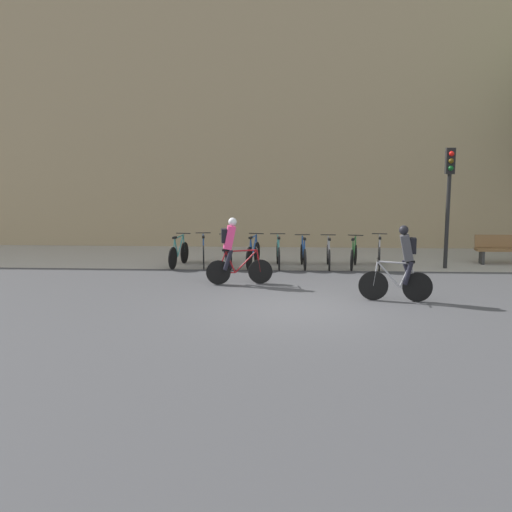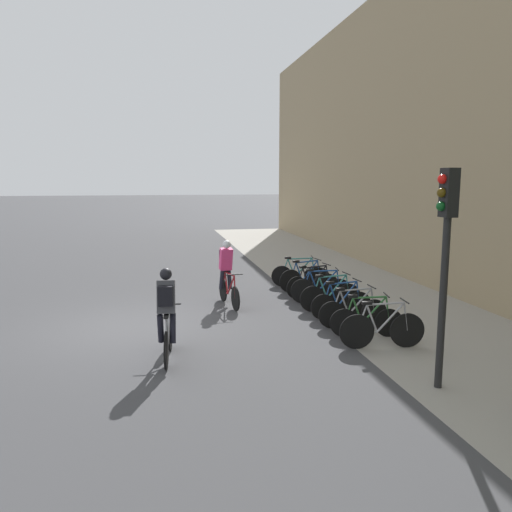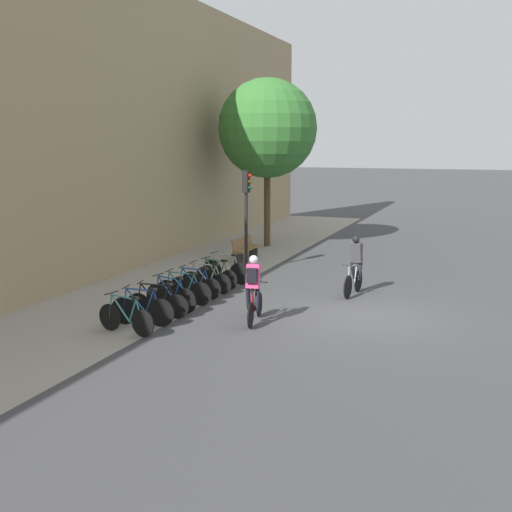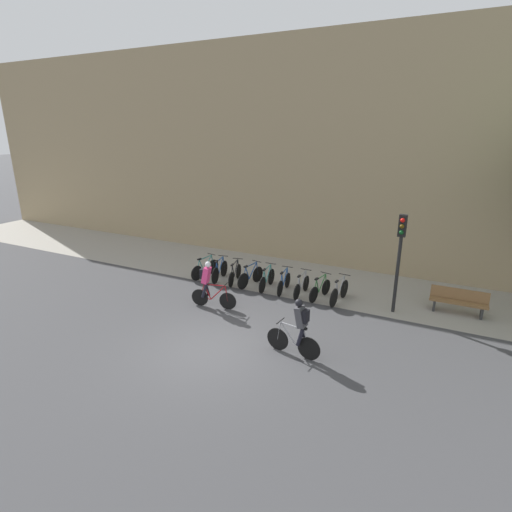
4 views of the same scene
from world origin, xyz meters
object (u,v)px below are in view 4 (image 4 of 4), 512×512
at_px(traffic_light_pole, 400,246).
at_px(parked_bike_8, 339,292).
at_px(parked_bike_7, 320,289).
at_px(bench, 459,301).
at_px(parked_bike_4, 267,279).
at_px(cyclist_grey, 299,327).
at_px(parked_bike_2, 235,274).
at_px(parked_bike_5, 284,283).
at_px(cyclist_pink, 208,283).
at_px(parked_bike_6, 302,286).
at_px(parked_bike_1, 220,271).
at_px(parked_bike_0, 205,269).
at_px(parked_bike_3, 251,276).

bearing_deg(traffic_light_pole, parked_bike_8, -178.54).
distance_m(parked_bike_7, bench, 4.89).
bearing_deg(parked_bike_4, cyclist_grey, -55.09).
xyz_separation_m(parked_bike_2, traffic_light_pole, (6.50, 0.05, 2.08)).
height_order(parked_bike_5, bench, parked_bike_5).
height_order(cyclist_pink, parked_bike_4, cyclist_pink).
bearing_deg(cyclist_grey, parked_bike_6, 108.95).
bearing_deg(parked_bike_6, parked_bike_5, 179.93).
bearing_deg(cyclist_grey, parked_bike_7, 99.44).
relative_size(parked_bike_1, parked_bike_2, 1.00).
distance_m(cyclist_pink, parked_bike_0, 3.20).
bearing_deg(parked_bike_0, parked_bike_4, 0.01).
distance_m(cyclist_pink, parked_bike_8, 4.93).
bearing_deg(cyclist_pink, parked_bike_1, 113.26).
bearing_deg(parked_bike_5, parked_bike_3, 179.98).
distance_m(parked_bike_0, parked_bike_6, 4.53).
distance_m(parked_bike_5, parked_bike_8, 2.26).
xyz_separation_m(parked_bike_5, parked_bike_8, (2.26, 0.00, 0.03)).
xyz_separation_m(cyclist_grey, parked_bike_1, (-5.24, 4.26, -0.53)).
bearing_deg(parked_bike_6, parked_bike_1, 179.97).
xyz_separation_m(parked_bike_0, parked_bike_6, (4.53, -0.00, -0.01)).
xyz_separation_m(parked_bike_2, parked_bike_4, (1.51, 0.00, 0.01)).
bearing_deg(parked_bike_7, parked_bike_8, 0.03).
height_order(cyclist_grey, bench, cyclist_grey).
bearing_deg(parked_bike_1, parked_bike_5, -0.02).
bearing_deg(parked_bike_2, cyclist_pink, -82.38).
bearing_deg(cyclist_pink, parked_bike_5, 53.06).
height_order(cyclist_grey, parked_bike_2, cyclist_grey).
distance_m(cyclist_pink, cyclist_grey, 4.47).
relative_size(parked_bike_3, traffic_light_pole, 0.47).
distance_m(cyclist_grey, parked_bike_1, 6.77).
xyz_separation_m(parked_bike_3, parked_bike_7, (3.02, -0.00, -0.02)).
height_order(parked_bike_7, parked_bike_8, parked_bike_8).
height_order(cyclist_grey, parked_bike_6, cyclist_grey).
xyz_separation_m(parked_bike_2, parked_bike_6, (3.02, -0.00, -0.01)).
bearing_deg(parked_bike_4, parked_bike_5, -0.01).
xyz_separation_m(cyclist_grey, parked_bike_0, (-5.99, 4.26, -0.55)).
height_order(parked_bike_6, parked_bike_7, parked_bike_6).
xyz_separation_m(cyclist_pink, parked_bike_4, (1.17, 2.55, -0.54)).
bearing_deg(cyclist_pink, parked_bike_7, 36.69).
bearing_deg(cyclist_grey, parked_bike_3, 131.21).
relative_size(parked_bike_1, parked_bike_8, 0.96).
bearing_deg(parked_bike_1, parked_bike_4, -0.03).
bearing_deg(traffic_light_pole, parked_bike_6, -179.15).
bearing_deg(bench, cyclist_grey, -128.25).
bearing_deg(parked_bike_5, cyclist_pink, -126.94).
distance_m(cyclist_grey, parked_bike_2, 6.20).
height_order(parked_bike_2, parked_bike_5, parked_bike_2).
xyz_separation_m(parked_bike_1, parked_bike_6, (3.77, -0.00, -0.03)).
bearing_deg(parked_bike_0, parked_bike_5, 0.01).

